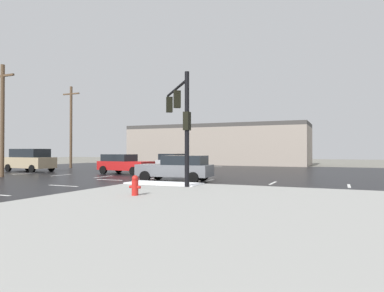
{
  "coord_description": "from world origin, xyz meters",
  "views": [
    {
      "loc": [
        13.61,
        -20.09,
        1.91
      ],
      "look_at": [
        0.67,
        9.73,
        2.33
      ],
      "focal_mm": 32.15,
      "sensor_mm": 36.0,
      "label": 1
    }
  ],
  "objects_px": {
    "traffic_signal_mast": "(180,112)",
    "sedan_grey": "(177,168)",
    "suv_tan": "(30,160)",
    "utility_pole_mid": "(2,118)",
    "sedan_red": "(124,164)",
    "utility_pole_far": "(71,125)",
    "sedan_silver": "(175,162)",
    "fire_hydrant": "(135,185)"
  },
  "relations": [
    {
      "from": "sedan_grey",
      "to": "utility_pole_mid",
      "type": "relative_size",
      "value": 0.57
    },
    {
      "from": "sedan_grey",
      "to": "utility_pole_far",
      "type": "bearing_deg",
      "value": -33.53
    },
    {
      "from": "traffic_signal_mast",
      "to": "sedan_grey",
      "type": "height_order",
      "value": "traffic_signal_mast"
    },
    {
      "from": "sedan_silver",
      "to": "traffic_signal_mast",
      "type": "bearing_deg",
      "value": -150.02
    },
    {
      "from": "sedan_red",
      "to": "utility_pole_far",
      "type": "relative_size",
      "value": 0.53
    },
    {
      "from": "fire_hydrant",
      "to": "utility_pole_mid",
      "type": "bearing_deg",
      "value": 159.33
    },
    {
      "from": "fire_hydrant",
      "to": "sedan_red",
      "type": "relative_size",
      "value": 0.17
    },
    {
      "from": "fire_hydrant",
      "to": "utility_pole_far",
      "type": "relative_size",
      "value": 0.09
    },
    {
      "from": "utility_pole_far",
      "to": "traffic_signal_mast",
      "type": "bearing_deg",
      "value": -33.4
    },
    {
      "from": "suv_tan",
      "to": "sedan_red",
      "type": "bearing_deg",
      "value": -171.36
    },
    {
      "from": "fire_hydrant",
      "to": "sedan_silver",
      "type": "height_order",
      "value": "sedan_silver"
    },
    {
      "from": "sedan_red",
      "to": "utility_pole_far",
      "type": "xyz_separation_m",
      "value": [
        -11.05,
        5.99,
        3.8
      ]
    },
    {
      "from": "fire_hydrant",
      "to": "suv_tan",
      "type": "distance_m",
      "value": 21.25
    },
    {
      "from": "traffic_signal_mast",
      "to": "utility_pole_mid",
      "type": "xyz_separation_m",
      "value": [
        -14.4,
        0.69,
        0.31
      ]
    },
    {
      "from": "fire_hydrant",
      "to": "sedan_grey",
      "type": "xyz_separation_m",
      "value": [
        -1.68,
        7.24,
        0.32
      ]
    },
    {
      "from": "suv_tan",
      "to": "utility_pole_far",
      "type": "xyz_separation_m",
      "value": [
        -1.39,
        6.59,
        3.57
      ]
    },
    {
      "from": "sedan_red",
      "to": "fire_hydrant",
      "type": "bearing_deg",
      "value": -47.68
    },
    {
      "from": "utility_pole_far",
      "to": "suv_tan",
      "type": "bearing_deg",
      "value": -78.09
    },
    {
      "from": "utility_pole_mid",
      "to": "sedan_grey",
      "type": "bearing_deg",
      "value": 7.34
    },
    {
      "from": "sedan_red",
      "to": "suv_tan",
      "type": "xyz_separation_m",
      "value": [
        -9.66,
        -0.6,
        0.24
      ]
    },
    {
      "from": "sedan_red",
      "to": "suv_tan",
      "type": "distance_m",
      "value": 9.68
    },
    {
      "from": "sedan_red",
      "to": "traffic_signal_mast",
      "type": "bearing_deg",
      "value": -33.35
    },
    {
      "from": "suv_tan",
      "to": "sedan_silver",
      "type": "bearing_deg",
      "value": -144.63
    },
    {
      "from": "fire_hydrant",
      "to": "sedan_silver",
      "type": "distance_m",
      "value": 18.87
    },
    {
      "from": "sedan_red",
      "to": "sedan_silver",
      "type": "bearing_deg",
      "value": 80.72
    },
    {
      "from": "utility_pole_far",
      "to": "sedan_red",
      "type": "bearing_deg",
      "value": -28.45
    },
    {
      "from": "utility_pole_far",
      "to": "fire_hydrant",
      "type": "bearing_deg",
      "value": -41.89
    },
    {
      "from": "sedan_silver",
      "to": "utility_pole_far",
      "type": "height_order",
      "value": "utility_pole_far"
    },
    {
      "from": "sedan_silver",
      "to": "sedan_red",
      "type": "xyz_separation_m",
      "value": [
        -1.63,
        -5.99,
        0.0
      ]
    },
    {
      "from": "utility_pole_mid",
      "to": "fire_hydrant",
      "type": "bearing_deg",
      "value": -20.67
    },
    {
      "from": "suv_tan",
      "to": "utility_pole_far",
      "type": "bearing_deg",
      "value": -72.99
    },
    {
      "from": "suv_tan",
      "to": "traffic_signal_mast",
      "type": "bearing_deg",
      "value": 166.23
    },
    {
      "from": "fire_hydrant",
      "to": "utility_pole_mid",
      "type": "xyz_separation_m",
      "value": [
        -14.74,
        5.56,
        3.69
      ]
    },
    {
      "from": "traffic_signal_mast",
      "to": "sedan_silver",
      "type": "relative_size",
      "value": 1.22
    },
    {
      "from": "sedan_grey",
      "to": "suv_tan",
      "type": "distance_m",
      "value": 16.93
    },
    {
      "from": "traffic_signal_mast",
      "to": "utility_pole_mid",
      "type": "relative_size",
      "value": 0.7
    },
    {
      "from": "traffic_signal_mast",
      "to": "fire_hydrant",
      "type": "distance_m",
      "value": 5.94
    },
    {
      "from": "sedan_red",
      "to": "utility_pole_mid",
      "type": "xyz_separation_m",
      "value": [
        -6.21,
        -6.01,
        3.38
      ]
    },
    {
      "from": "sedan_silver",
      "to": "sedan_grey",
      "type": "bearing_deg",
      "value": -150.53
    },
    {
      "from": "utility_pole_mid",
      "to": "utility_pole_far",
      "type": "bearing_deg",
      "value": 111.97
    },
    {
      "from": "traffic_signal_mast",
      "to": "sedan_grey",
      "type": "distance_m",
      "value": 4.1
    },
    {
      "from": "suv_tan",
      "to": "utility_pole_mid",
      "type": "distance_m",
      "value": 7.15
    }
  ]
}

